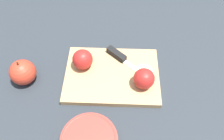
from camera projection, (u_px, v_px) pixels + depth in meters
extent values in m
plane|color=#282D33|center=(112.00, 77.00, 0.72)|extent=(4.00, 4.00, 0.00)
cube|color=tan|center=(112.00, 75.00, 0.71)|extent=(0.31, 0.22, 0.02)
sphere|color=red|center=(83.00, 59.00, 0.70)|extent=(0.07, 0.07, 0.07)
cylinder|color=beige|center=(81.00, 61.00, 0.70)|extent=(0.06, 0.03, 0.06)
sphere|color=red|center=(144.00, 79.00, 0.66)|extent=(0.06, 0.06, 0.06)
cylinder|color=beige|center=(146.00, 78.00, 0.66)|extent=(0.02, 0.06, 0.06)
cube|color=silver|center=(134.00, 69.00, 0.72)|extent=(0.08, 0.07, 0.00)
cube|color=black|center=(116.00, 54.00, 0.74)|extent=(0.07, 0.06, 0.02)
cylinder|color=beige|center=(144.00, 71.00, 0.71)|extent=(0.05, 0.05, 0.00)
sphere|color=red|center=(23.00, 72.00, 0.68)|extent=(0.08, 0.08, 0.08)
cylinder|color=#4C3319|center=(18.00, 63.00, 0.65)|extent=(0.01, 0.00, 0.01)
torus|color=#99382D|center=(89.00, 140.00, 0.56)|extent=(0.15, 0.15, 0.01)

